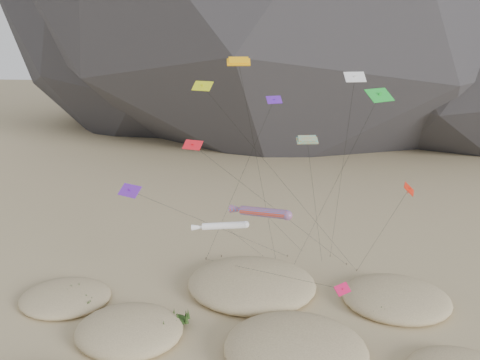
% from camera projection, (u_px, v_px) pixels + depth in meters
% --- Properties ---
extents(dunes, '(52.11, 35.28, 3.41)m').
position_uv_depth(dunes, '(247.00, 346.00, 45.96)').
color(dunes, '#CCB789').
rests_on(dunes, ground).
extents(dune_grass, '(43.52, 30.85, 1.46)m').
position_uv_depth(dune_grass, '(257.00, 347.00, 45.53)').
color(dune_grass, black).
rests_on(dune_grass, ground).
extents(kite_stakes, '(20.37, 6.36, 0.30)m').
position_uv_depth(kite_stakes, '(283.00, 262.00, 63.47)').
color(kite_stakes, '#3F2D1E').
rests_on(kite_stakes, ground).
extents(rainbow_tube_kite, '(8.79, 17.86, 13.07)m').
position_uv_depth(rainbow_tube_kite, '(262.00, 212.00, 48.40)').
color(rainbow_tube_kite, '#FF3F1A').
rests_on(rainbow_tube_kite, ground).
extents(white_tube_kite, '(8.24, 11.77, 10.43)m').
position_uv_depth(white_tube_kite, '(222.00, 226.00, 51.15)').
color(white_tube_kite, white).
rests_on(white_tube_kite, ground).
extents(orange_parafoil, '(5.43, 10.09, 27.66)m').
position_uv_depth(orange_parafoil, '(239.00, 65.00, 47.48)').
color(orange_parafoil, '#F0A40C').
rests_on(orange_parafoil, ground).
extents(multi_parafoil, '(4.49, 13.54, 20.35)m').
position_uv_depth(multi_parafoil, '(308.00, 142.00, 46.29)').
color(multi_parafoil, orange).
rests_on(multi_parafoil, ground).
extents(delta_kites, '(28.64, 22.07, 26.29)m').
position_uv_depth(delta_kites, '(287.00, 145.00, 46.15)').
color(delta_kites, red).
rests_on(delta_kites, ground).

